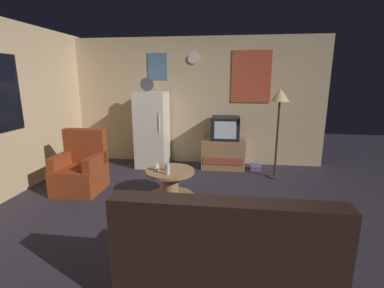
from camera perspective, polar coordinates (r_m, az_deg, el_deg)
name	(u,v)px	position (r m, az deg, el deg)	size (l,w,h in m)	color
ground_plane	(172,214)	(3.83, -4.12, -14.08)	(12.00, 12.00, 0.00)	#2D2833
wall_with_art	(195,101)	(5.83, 0.63, 8.68)	(5.20, 0.12, 2.56)	#D1B284
fridge	(152,129)	(5.66, -8.12, 2.98)	(0.60, 0.62, 1.77)	silver
tv_stand	(223,153)	(5.61, 6.40, -1.89)	(0.84, 0.53, 0.59)	#9E754C
crt_tv	(225,128)	(5.50, 6.84, 3.27)	(0.54, 0.51, 0.44)	black
standing_lamp	(280,102)	(5.06, 17.47, 8.17)	(0.32, 0.32, 1.59)	#332D28
coffee_table	(170,184)	(4.21, -4.44, -8.18)	(0.72, 0.72, 0.44)	#9E754C
wine_glass	(168,169)	(3.94, -4.99, -5.16)	(0.05, 0.05, 0.15)	silver
mug_ceramic_white	(156,168)	(4.12, -7.27, -4.81)	(0.08, 0.08, 0.09)	silver
mug_ceramic_tan	(168,168)	(4.10, -5.00, -4.87)	(0.08, 0.08, 0.09)	tan
armchair	(81,170)	(4.79, -21.73, -4.90)	(0.68, 0.68, 0.96)	maroon
couch	(225,257)	(2.51, 6.74, -21.98)	(1.70, 0.80, 0.92)	black
book_stack	(255,167)	(5.62, 12.81, -4.53)	(0.21, 0.16, 0.14)	#984A68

